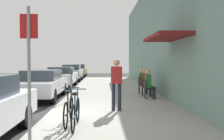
{
  "coord_description": "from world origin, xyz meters",
  "views": [
    {
      "loc": [
        1.72,
        -7.52,
        1.73
      ],
      "look_at": [
        2.35,
        8.29,
        1.2
      ],
      "focal_mm": 39.2,
      "sensor_mm": 36.0,
      "label": 1
    }
  ],
  "objects_px": {
    "parked_car_3": "(72,72)",
    "seated_patron_1": "(146,81)",
    "parked_car_4": "(78,70)",
    "seated_patron_0": "(149,83)",
    "parked_car_2": "(61,77)",
    "street_sign": "(29,67)",
    "seated_patron_2": "(143,80)",
    "parking_meter": "(71,82)",
    "pedestrian_standing": "(116,80)",
    "bicycle_0": "(76,113)",
    "cafe_chair_1": "(145,85)",
    "cafe_chair_0": "(148,87)",
    "parked_car_1": "(42,84)",
    "bicycle_1": "(69,110)",
    "cafe_chair_2": "(141,84)"
  },
  "relations": [
    {
      "from": "parked_car_3",
      "to": "seated_patron_1",
      "type": "xyz_separation_m",
      "value": [
        4.86,
        -11.35,
        0.06
      ]
    },
    {
      "from": "parked_car_4",
      "to": "seated_patron_0",
      "type": "bearing_deg",
      "value": -75.14
    },
    {
      "from": "parked_car_3",
      "to": "parked_car_4",
      "type": "distance_m",
      "value": 6.17
    },
    {
      "from": "seated_patron_0",
      "to": "seated_patron_1",
      "type": "distance_m",
      "value": 0.81
    },
    {
      "from": "parked_car_2",
      "to": "seated_patron_0",
      "type": "height_order",
      "value": "seated_patron_0"
    },
    {
      "from": "street_sign",
      "to": "seated_patron_2",
      "type": "height_order",
      "value": "street_sign"
    },
    {
      "from": "parking_meter",
      "to": "street_sign",
      "type": "distance_m",
      "value": 5.6
    },
    {
      "from": "parked_car_3",
      "to": "seated_patron_0",
      "type": "relative_size",
      "value": 3.41
    },
    {
      "from": "seated_patron_0",
      "to": "pedestrian_standing",
      "type": "distance_m",
      "value": 3.0
    },
    {
      "from": "parked_car_3",
      "to": "seated_patron_1",
      "type": "distance_m",
      "value": 12.35
    },
    {
      "from": "bicycle_0",
      "to": "seated_patron_0",
      "type": "relative_size",
      "value": 1.33
    },
    {
      "from": "seated_patron_1",
      "to": "seated_patron_2",
      "type": "height_order",
      "value": "same"
    },
    {
      "from": "pedestrian_standing",
      "to": "seated_patron_0",
      "type": "bearing_deg",
      "value": 58.04
    },
    {
      "from": "street_sign",
      "to": "cafe_chair_1",
      "type": "bearing_deg",
      "value": 64.32
    },
    {
      "from": "cafe_chair_0",
      "to": "parked_car_4",
      "type": "bearing_deg",
      "value": 104.68
    },
    {
      "from": "parked_car_1",
      "to": "cafe_chair_0",
      "type": "xyz_separation_m",
      "value": [
        4.8,
        -0.93,
        -0.08
      ]
    },
    {
      "from": "parked_car_3",
      "to": "seated_patron_0",
      "type": "distance_m",
      "value": 13.1
    },
    {
      "from": "street_sign",
      "to": "bicycle_1",
      "type": "distance_m",
      "value": 2.23
    },
    {
      "from": "bicycle_1",
      "to": "cafe_chair_0",
      "type": "bearing_deg",
      "value": 55.77
    },
    {
      "from": "parked_car_4",
      "to": "parked_car_2",
      "type": "bearing_deg",
      "value": -90.0
    },
    {
      "from": "bicycle_0",
      "to": "seated_patron_2",
      "type": "height_order",
      "value": "seated_patron_2"
    },
    {
      "from": "cafe_chair_0",
      "to": "seated_patron_0",
      "type": "bearing_deg",
      "value": 0.98
    },
    {
      "from": "bicycle_1",
      "to": "cafe_chair_2",
      "type": "relative_size",
      "value": 1.97
    },
    {
      "from": "parked_car_3",
      "to": "parked_car_4",
      "type": "xyz_separation_m",
      "value": [
        0.0,
        6.17,
        -0.01
      ]
    },
    {
      "from": "parking_meter",
      "to": "seated_patron_1",
      "type": "xyz_separation_m",
      "value": [
        3.31,
        1.31,
        -0.07
      ]
    },
    {
      "from": "pedestrian_standing",
      "to": "parking_meter",
      "type": "bearing_deg",
      "value": 130.48
    },
    {
      "from": "bicycle_0",
      "to": "parked_car_4",
      "type": "bearing_deg",
      "value": 95.41
    },
    {
      "from": "seated_patron_2",
      "to": "cafe_chair_2",
      "type": "bearing_deg",
      "value": 177.95
    },
    {
      "from": "bicycle_1",
      "to": "pedestrian_standing",
      "type": "bearing_deg",
      "value": 51.26
    },
    {
      "from": "parked_car_2",
      "to": "seated_patron_2",
      "type": "xyz_separation_m",
      "value": [
        4.86,
        -4.57,
        0.1
      ]
    },
    {
      "from": "parked_car_2",
      "to": "bicycle_0",
      "type": "height_order",
      "value": "parked_car_2"
    },
    {
      "from": "parked_car_2",
      "to": "seated_patron_0",
      "type": "distance_m",
      "value": 8.02
    },
    {
      "from": "parked_car_2",
      "to": "seated_patron_2",
      "type": "distance_m",
      "value": 6.68
    },
    {
      "from": "parked_car_4",
      "to": "bicycle_1",
      "type": "bearing_deg",
      "value": -85.05
    },
    {
      "from": "parking_meter",
      "to": "seated_patron_2",
      "type": "bearing_deg",
      "value": 34.82
    },
    {
      "from": "bicycle_0",
      "to": "seated_patron_1",
      "type": "relative_size",
      "value": 1.33
    },
    {
      "from": "parked_car_2",
      "to": "bicycle_1",
      "type": "height_order",
      "value": "parked_car_2"
    },
    {
      "from": "bicycle_1",
      "to": "cafe_chair_0",
      "type": "height_order",
      "value": "bicycle_1"
    },
    {
      "from": "pedestrian_standing",
      "to": "bicycle_1",
      "type": "bearing_deg",
      "value": -128.74
    },
    {
      "from": "parking_meter",
      "to": "bicycle_0",
      "type": "height_order",
      "value": "parking_meter"
    },
    {
      "from": "cafe_chair_2",
      "to": "seated_patron_2",
      "type": "height_order",
      "value": "seated_patron_2"
    },
    {
      "from": "street_sign",
      "to": "parked_car_3",
      "type": "bearing_deg",
      "value": 94.71
    },
    {
      "from": "bicycle_1",
      "to": "parked_car_3",
      "type": "bearing_deg",
      "value": 96.8
    },
    {
      "from": "seated_patron_0",
      "to": "cafe_chair_1",
      "type": "distance_m",
      "value": 0.85
    },
    {
      "from": "parked_car_3",
      "to": "bicycle_1",
      "type": "bearing_deg",
      "value": -83.2
    },
    {
      "from": "seated_patron_2",
      "to": "seated_patron_1",
      "type": "bearing_deg",
      "value": -89.96
    },
    {
      "from": "parking_meter",
      "to": "bicycle_0",
      "type": "xyz_separation_m",
      "value": [
        0.62,
        -4.03,
        -0.41
      ]
    },
    {
      "from": "parked_car_1",
      "to": "seated_patron_1",
      "type": "relative_size",
      "value": 3.41
    },
    {
      "from": "street_sign",
      "to": "parked_car_4",
      "type": "bearing_deg",
      "value": 93.52
    },
    {
      "from": "parked_car_1",
      "to": "parked_car_2",
      "type": "height_order",
      "value": "parked_car_2"
    }
  ]
}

